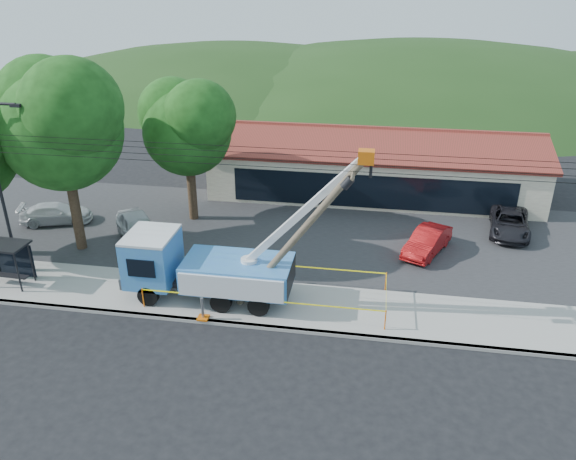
{
  "coord_description": "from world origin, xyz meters",
  "views": [
    {
      "loc": [
        4.2,
        -18.13,
        14.6
      ],
      "look_at": [
        0.37,
        5.0,
        3.54
      ],
      "focal_mm": 35.0,
      "sensor_mm": 36.0,
      "label": 1
    }
  ],
  "objects_px": {
    "car_red": "(426,254)",
    "utility_truck": "(204,266)",
    "leaning_pole": "(304,228)",
    "car_silver": "(140,242)",
    "bus_shelter": "(6,253)",
    "car_dark": "(508,234)",
    "car_white": "(58,224)"
  },
  "relations": [
    {
      "from": "bus_shelter",
      "to": "car_dark",
      "type": "xyz_separation_m",
      "value": [
        25.75,
        10.24,
        -1.79
      ]
    },
    {
      "from": "car_silver",
      "to": "bus_shelter",
      "type": "bearing_deg",
      "value": -165.31
    },
    {
      "from": "leaning_pole",
      "to": "car_white",
      "type": "distance_m",
      "value": 18.52
    },
    {
      "from": "car_silver",
      "to": "car_red",
      "type": "relative_size",
      "value": 1.15
    },
    {
      "from": "utility_truck",
      "to": "car_dark",
      "type": "xyz_separation_m",
      "value": [
        15.75,
        9.94,
        -1.81
      ]
    },
    {
      "from": "car_white",
      "to": "car_dark",
      "type": "bearing_deg",
      "value": -102.89
    },
    {
      "from": "utility_truck",
      "to": "car_red",
      "type": "bearing_deg",
      "value": 31.3
    },
    {
      "from": "leaning_pole",
      "to": "car_dark",
      "type": "xyz_separation_m",
      "value": [
        10.97,
        10.25,
        -4.28
      ]
    },
    {
      "from": "car_silver",
      "to": "car_white",
      "type": "distance_m",
      "value": 6.33
    },
    {
      "from": "car_white",
      "to": "car_dark",
      "type": "relative_size",
      "value": 0.9
    },
    {
      "from": "utility_truck",
      "to": "bus_shelter",
      "type": "bearing_deg",
      "value": -178.27
    },
    {
      "from": "car_white",
      "to": "car_red",
      "type": "bearing_deg",
      "value": -110.14
    },
    {
      "from": "leaning_pole",
      "to": "car_silver",
      "type": "distance_m",
      "value": 12.56
    },
    {
      "from": "utility_truck",
      "to": "bus_shelter",
      "type": "xyz_separation_m",
      "value": [
        -10.0,
        -0.3,
        -0.02
      ]
    },
    {
      "from": "bus_shelter",
      "to": "car_red",
      "type": "height_order",
      "value": "bus_shelter"
    },
    {
      "from": "car_red",
      "to": "car_silver",
      "type": "bearing_deg",
      "value": -150.67
    },
    {
      "from": "utility_truck",
      "to": "car_silver",
      "type": "relative_size",
      "value": 2.4
    },
    {
      "from": "bus_shelter",
      "to": "car_red",
      "type": "distance_m",
      "value": 21.92
    },
    {
      "from": "leaning_pole",
      "to": "car_silver",
      "type": "xyz_separation_m",
      "value": [
        -10.39,
        5.6,
        -4.28
      ]
    },
    {
      "from": "leaning_pole",
      "to": "car_white",
      "type": "relative_size",
      "value": 1.8
    },
    {
      "from": "leaning_pole",
      "to": "bus_shelter",
      "type": "xyz_separation_m",
      "value": [
        -14.78,
        0.0,
        -2.49
      ]
    },
    {
      "from": "leaning_pole",
      "to": "car_white",
      "type": "xyz_separation_m",
      "value": [
        -16.5,
        7.24,
        -4.28
      ]
    },
    {
      "from": "utility_truck",
      "to": "leaning_pole",
      "type": "distance_m",
      "value": 5.39
    },
    {
      "from": "leaning_pole",
      "to": "car_red",
      "type": "bearing_deg",
      "value": 48.88
    },
    {
      "from": "car_white",
      "to": "car_dark",
      "type": "xyz_separation_m",
      "value": [
        27.48,
        3.01,
        0.0
      ]
    },
    {
      "from": "car_red",
      "to": "utility_truck",
      "type": "bearing_deg",
      "value": -123.72
    },
    {
      "from": "utility_truck",
      "to": "bus_shelter",
      "type": "height_order",
      "value": "utility_truck"
    },
    {
      "from": "utility_truck",
      "to": "car_silver",
      "type": "xyz_separation_m",
      "value": [
        -5.61,
        5.29,
        -1.81
      ]
    },
    {
      "from": "car_red",
      "to": "car_white",
      "type": "distance_m",
      "value": 22.48
    },
    {
      "from": "car_silver",
      "to": "car_white",
      "type": "height_order",
      "value": "car_silver"
    },
    {
      "from": "bus_shelter",
      "to": "car_white",
      "type": "distance_m",
      "value": 7.65
    },
    {
      "from": "bus_shelter",
      "to": "car_silver",
      "type": "distance_m",
      "value": 7.33
    }
  ]
}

